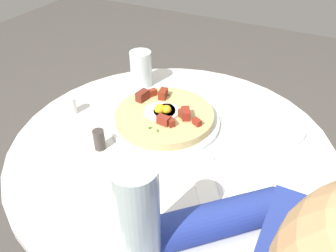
# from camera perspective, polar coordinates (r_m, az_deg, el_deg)

# --- Properties ---
(dining_table) EXTENTS (0.81, 0.81, 0.75)m
(dining_table) POSITION_cam_1_polar(r_m,az_deg,el_deg) (0.98, 0.56, -10.84)
(dining_table) COLOR silver
(dining_table) RESTS_ON ground_plane
(pizza_plate) EXTENTS (0.30, 0.30, 0.01)m
(pizza_plate) POSITION_cam_1_polar(r_m,az_deg,el_deg) (0.92, -0.58, 0.86)
(pizza_plate) COLOR white
(pizza_plate) RESTS_ON dining_table
(breakfast_pizza) EXTENTS (0.27, 0.27, 0.05)m
(breakfast_pizza) POSITION_cam_1_polar(r_m,az_deg,el_deg) (0.91, -0.60, 1.88)
(breakfast_pizza) COLOR tan
(breakfast_pizza) RESTS_ON pizza_plate
(bread_plate) EXTENTS (0.19, 0.19, 0.01)m
(bread_plate) POSITION_cam_1_polar(r_m,az_deg,el_deg) (0.94, 17.00, 0.08)
(bread_plate) COLOR silver
(bread_plate) RESTS_ON dining_table
(napkin) EXTENTS (0.22, 0.21, 0.00)m
(napkin) POSITION_cam_1_polar(r_m,az_deg,el_deg) (0.75, 10.09, -10.02)
(napkin) COLOR white
(napkin) RESTS_ON dining_table
(fork) EXTENTS (0.16, 0.11, 0.00)m
(fork) POSITION_cam_1_polar(r_m,az_deg,el_deg) (0.75, 11.46, -9.63)
(fork) COLOR silver
(fork) RESTS_ON napkin
(knife) EXTENTS (0.16, 0.11, 0.00)m
(knife) POSITION_cam_1_polar(r_m,az_deg,el_deg) (0.75, 8.78, -9.94)
(knife) COLOR silver
(knife) RESTS_ON napkin
(water_glass) EXTENTS (0.07, 0.07, 0.11)m
(water_glass) POSITION_cam_1_polar(r_m,az_deg,el_deg) (1.07, -4.63, 9.73)
(water_glass) COLOR silver
(water_glass) RESTS_ON dining_table
(water_bottle) EXTENTS (0.07, 0.07, 0.22)m
(water_bottle) POSITION_cam_1_polar(r_m,az_deg,el_deg) (0.55, -5.19, -15.49)
(water_bottle) COLOR silver
(water_bottle) RESTS_ON dining_table
(salt_shaker) EXTENTS (0.03, 0.03, 0.05)m
(salt_shaker) POSITION_cam_1_polar(r_m,az_deg,el_deg) (0.99, -16.13, 3.39)
(salt_shaker) COLOR white
(salt_shaker) RESTS_ON dining_table
(pepper_shaker) EXTENTS (0.03, 0.03, 0.05)m
(pepper_shaker) POSITION_cam_1_polar(r_m,az_deg,el_deg) (0.84, -11.66, -2.28)
(pepper_shaker) COLOR #3F3833
(pepper_shaker) RESTS_ON dining_table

